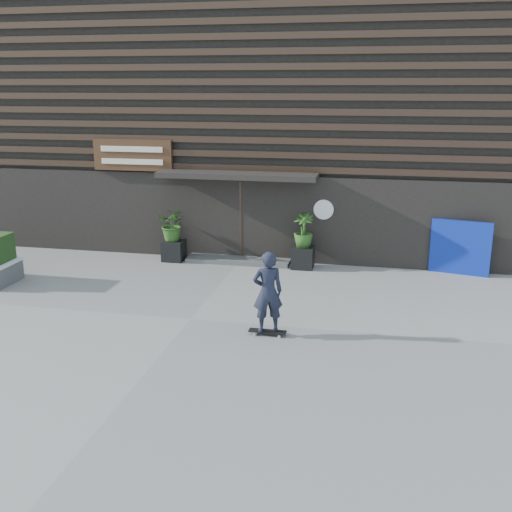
% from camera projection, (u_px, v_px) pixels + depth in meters
% --- Properties ---
extents(ground, '(80.00, 80.00, 0.00)m').
position_uv_depth(ground, '(191.00, 319.00, 13.41)').
color(ground, gray).
rests_on(ground, ground).
extents(entrance_step, '(3.00, 0.80, 0.12)m').
position_uv_depth(entrance_step, '(239.00, 260.00, 17.73)').
color(entrance_step, '#4C4C4A').
rests_on(entrance_step, ground).
extents(planter_pot_left, '(0.60, 0.60, 0.60)m').
position_uv_depth(planter_pot_left, '(174.00, 250.00, 17.85)').
color(planter_pot_left, black).
rests_on(planter_pot_left, ground).
extents(bamboo_left, '(0.86, 0.75, 0.96)m').
position_uv_depth(bamboo_left, '(173.00, 224.00, 17.64)').
color(bamboo_left, '#2D591E').
rests_on(bamboo_left, planter_pot_left).
extents(planter_pot_right, '(0.60, 0.60, 0.60)m').
position_uv_depth(planter_pot_right, '(303.00, 258.00, 17.10)').
color(planter_pot_right, black).
rests_on(planter_pot_right, ground).
extents(bamboo_right, '(0.54, 0.54, 0.96)m').
position_uv_depth(bamboo_right, '(303.00, 230.00, 16.89)').
color(bamboo_right, '#2D591E').
rests_on(bamboo_right, planter_pot_right).
extents(blue_tarp, '(1.57, 0.46, 1.48)m').
position_uv_depth(blue_tarp, '(460.00, 248.00, 16.44)').
color(blue_tarp, '#0B2098').
rests_on(blue_tarp, ground).
extents(building, '(18.00, 11.00, 8.00)m').
position_uv_depth(building, '(272.00, 114.00, 21.72)').
color(building, black).
rests_on(building, ground).
extents(skateboarder, '(0.78, 0.59, 1.78)m').
position_uv_depth(skateboarder, '(268.00, 292.00, 12.30)').
color(skateboarder, black).
rests_on(skateboarder, ground).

